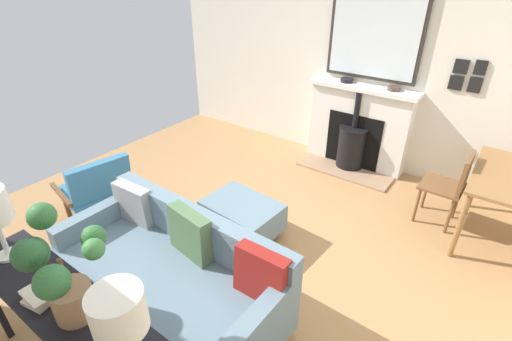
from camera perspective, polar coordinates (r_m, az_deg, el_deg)
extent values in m
cube|color=#A87A4C|center=(3.67, -1.53, -11.74)|extent=(4.85, 5.74, 0.01)
cube|color=silver|center=(5.00, 16.09, 17.18)|extent=(0.12, 5.74, 2.87)
cube|color=#9E7A5B|center=(4.98, 13.50, -0.10)|extent=(0.39, 1.23, 0.03)
cube|color=silver|center=(5.04, 15.65, 6.41)|extent=(0.25, 1.30, 1.05)
cube|color=black|center=(5.00, 15.00, 4.60)|extent=(0.06, 0.72, 0.71)
cylinder|color=black|center=(5.01, 14.69, 3.52)|extent=(0.36, 0.36, 0.53)
cylinder|color=black|center=(4.89, 15.10, 6.43)|extent=(0.38, 0.38, 0.02)
cylinder|color=black|center=(4.81, 15.48, 9.08)|extent=(0.07, 0.07, 0.46)
cube|color=silver|center=(4.84, 16.43, 12.29)|extent=(0.30, 1.38, 0.05)
cube|color=#2D2823|center=(4.82, 18.04, 19.35)|extent=(0.04, 1.13, 1.02)
cube|color=silver|center=(4.80, 17.95, 19.33)|extent=(0.01, 1.05, 0.94)
cylinder|color=black|center=(4.93, 13.98, 13.53)|extent=(0.16, 0.16, 0.05)
torus|color=black|center=(4.92, 14.01, 13.75)|extent=(0.16, 0.16, 0.01)
cylinder|color=#47382D|center=(4.75, 20.73, 11.89)|extent=(0.15, 0.15, 0.04)
torus|color=#47382D|center=(4.74, 20.77, 12.09)|extent=(0.15, 0.15, 0.01)
cylinder|color=#B2B2B7|center=(3.56, -25.80, -15.80)|extent=(0.04, 0.04, 0.10)
cylinder|color=#B2B2B7|center=(3.77, -17.25, -10.91)|extent=(0.04, 0.04, 0.10)
cylinder|color=#B2B2B7|center=(2.96, 3.09, -23.46)|extent=(0.04, 0.04, 0.10)
cube|color=slate|center=(3.00, -13.55, -17.10)|extent=(0.86, 1.86, 0.34)
cube|color=slate|center=(2.94, -9.18, -8.86)|extent=(0.18, 1.84, 0.34)
cube|color=slate|center=(3.42, -23.54, -6.73)|extent=(0.78, 0.14, 0.18)
cube|color=slate|center=(2.39, 0.30, -22.46)|extent=(0.78, 0.14, 0.18)
cube|color=#99999E|center=(3.33, -18.50, -5.06)|extent=(0.14, 0.38, 0.37)
cube|color=#4C6B47|center=(2.86, -10.25, -9.82)|extent=(0.18, 0.42, 0.41)
cube|color=maroon|center=(2.52, 0.82, -16.07)|extent=(0.15, 0.38, 0.39)
cylinder|color=#B2B2B7|center=(3.84, -7.51, -8.89)|extent=(0.03, 0.03, 0.09)
cylinder|color=#B2B2B7|center=(3.52, -0.78, -12.79)|extent=(0.03, 0.03, 0.09)
cylinder|color=#B2B2B7|center=(4.07, -3.21, -6.13)|extent=(0.03, 0.03, 0.09)
cylinder|color=#B2B2B7|center=(3.77, 3.44, -9.48)|extent=(0.03, 0.03, 0.09)
cube|color=slate|center=(3.67, -2.14, -6.96)|extent=(0.58, 0.77, 0.28)
cube|color=brown|center=(4.54, -21.55, -2.44)|extent=(0.05, 0.05, 0.33)
cube|color=brown|center=(4.43, -27.50, -4.74)|extent=(0.05, 0.05, 0.33)
cube|color=brown|center=(4.16, -18.90, -5.04)|extent=(0.05, 0.05, 0.33)
cube|color=brown|center=(4.04, -25.35, -7.65)|extent=(0.05, 0.05, 0.33)
cube|color=teal|center=(4.19, -23.82, -2.83)|extent=(0.70, 0.66, 0.08)
cube|color=teal|center=(3.87, -23.15, -1.35)|extent=(0.61, 0.24, 0.40)
cube|color=brown|center=(4.23, -20.13, -0.27)|extent=(0.14, 0.53, 0.04)
cube|color=brown|center=(4.08, -28.16, -3.32)|extent=(0.14, 0.53, 0.04)
cube|color=black|center=(3.30, -30.88, -13.80)|extent=(0.04, 0.04, 0.74)
cube|color=black|center=(2.44, -28.02, -17.79)|extent=(0.37, 1.66, 0.03)
cylinder|color=white|center=(2.89, -34.12, -10.82)|extent=(0.14, 0.14, 0.02)
cylinder|color=white|center=(2.81, -34.91, -8.61)|extent=(0.03, 0.03, 0.26)
cylinder|color=white|center=(1.76, -20.74, -19.90)|extent=(0.24, 0.24, 0.20)
cylinder|color=#99704C|center=(2.25, -26.61, -17.77)|extent=(0.21, 0.21, 0.20)
cylinder|color=brown|center=(2.12, -27.82, -14.10)|extent=(0.02, 0.02, 0.20)
sphere|color=#26562D|center=(1.98, -31.94, -10.97)|extent=(0.14, 0.14, 0.14)
sphere|color=#2D6633|center=(1.86, -29.24, -14.98)|extent=(0.15, 0.15, 0.15)
sphere|color=#387A3D|center=(1.94, -24.03, -11.15)|extent=(0.11, 0.11, 0.11)
sphere|color=#2D6633|center=(2.05, -24.02, -9.49)|extent=(0.12, 0.12, 0.12)
sphere|color=#2D6633|center=(2.13, -30.45, -6.16)|extent=(0.14, 0.14, 0.14)
sphere|color=#26562D|center=(2.14, -31.76, -11.07)|extent=(0.17, 0.17, 0.17)
cube|color=beige|center=(2.49, -29.53, -16.14)|extent=(0.28, 0.20, 0.03)
cube|color=beige|center=(2.48, -29.67, -15.63)|extent=(0.25, 0.20, 0.02)
cylinder|color=olive|center=(4.68, 31.22, -1.26)|extent=(0.05, 0.05, 0.70)
cylinder|color=olive|center=(3.81, 29.16, -7.62)|extent=(0.05, 0.05, 0.70)
cylinder|color=brown|center=(4.47, 24.94, -3.04)|extent=(0.03, 0.03, 0.42)
cylinder|color=brown|center=(4.20, 23.79, -4.95)|extent=(0.03, 0.03, 0.42)
cylinder|color=brown|center=(4.44, 28.85, -4.30)|extent=(0.03, 0.03, 0.42)
cylinder|color=brown|center=(4.17, 27.95, -6.32)|extent=(0.03, 0.03, 0.42)
cube|color=brown|center=(4.21, 27.05, -2.15)|extent=(0.41, 0.41, 0.02)
cube|color=brown|center=(4.10, 29.93, -0.46)|extent=(0.36, 0.05, 0.38)
cube|color=black|center=(4.66, 29.39, 13.96)|extent=(0.02, 0.14, 0.15)
cube|color=black|center=(4.64, 31.67, 13.51)|extent=(0.02, 0.12, 0.15)
cube|color=black|center=(4.70, 28.74, 11.92)|extent=(0.02, 0.14, 0.16)
cube|color=black|center=(4.68, 31.00, 11.38)|extent=(0.02, 0.13, 0.17)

